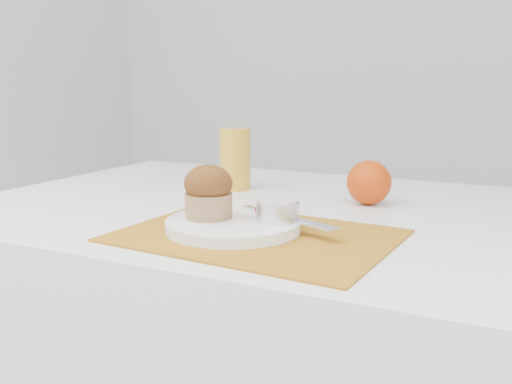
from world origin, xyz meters
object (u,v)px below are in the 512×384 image
at_px(juice_glass, 235,159).
at_px(muffin, 208,192).
at_px(orange, 369,183).
at_px(plate, 233,225).

distance_m(juice_glass, muffin, 0.34).
xyz_separation_m(juice_glass, muffin, (0.12, -0.32, -0.01)).
xyz_separation_m(orange, muffin, (-0.18, -0.30, 0.02)).
bearing_deg(plate, juice_glass, 117.67).
bearing_deg(juice_glass, plate, -62.33).
distance_m(orange, juice_glass, 0.30).
xyz_separation_m(plate, orange, (0.13, 0.29, 0.03)).
bearing_deg(orange, juice_glass, 175.64).
bearing_deg(plate, muffin, -173.72).
bearing_deg(plate, orange, 65.48).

